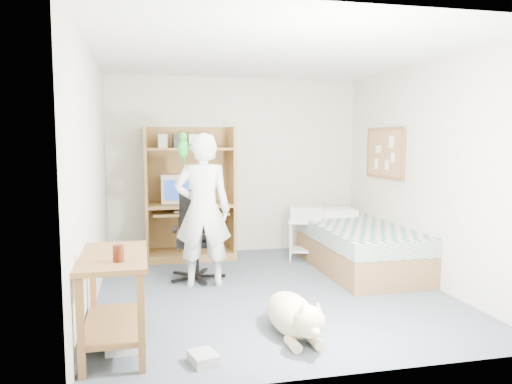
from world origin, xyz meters
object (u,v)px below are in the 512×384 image
computer_hutch (189,198)px  bed (358,247)px  side_desk (114,287)px  printer_cart (306,233)px  person (203,210)px  office_chair (196,248)px  dog (293,315)px

computer_hutch → bed: bearing=-29.3°
side_desk → printer_cart: size_ratio=1.79×
computer_hutch → person: computer_hutch is taller
office_chair → dog: (0.59, -1.92, -0.19)m
bed → dog: size_ratio=1.85×
office_chair → dog: bearing=-65.3°
person → office_chair: bearing=-74.5°
person → bed: bearing=-165.1°
bed → person: person is taller
bed → dog: bearing=-127.3°
office_chair → printer_cart: (1.54, 0.57, 0.00)m
bed → dog: (-1.43, -1.87, -0.11)m
person → dog: (0.55, -1.62, -0.67)m
office_chair → person: person is taller
computer_hutch → printer_cart: computer_hutch is taller
computer_hutch → office_chair: 1.17m
person → dog: 1.83m
computer_hutch → dog: bearing=-79.2°
bed → side_desk: bearing=-147.5°
side_desk → printer_cart: bearing=45.8°
bed → side_desk: size_ratio=2.02×
side_desk → printer_cart: 3.40m
office_chair → printer_cart: size_ratio=1.82×
office_chair → person: bearing=-74.5°
office_chair → printer_cart: 1.64m
bed → office_chair: 2.02m
computer_hutch → side_desk: bearing=-106.1°
computer_hutch → dog: computer_hutch is taller
side_desk → printer_cart: (2.37, 2.44, -0.13)m
side_desk → dog: size_ratio=0.91×
office_chair → dog: 2.02m
computer_hutch → side_desk: 3.08m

